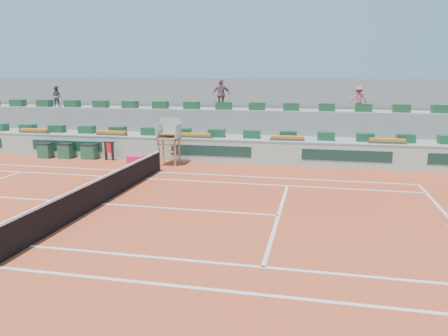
# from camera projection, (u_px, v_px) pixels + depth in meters

# --- Properties ---
(ground) EXTENTS (90.00, 90.00, 0.00)m
(ground) POSITION_uv_depth(u_px,v_px,m) (102.00, 204.00, 15.85)
(ground) COLOR #A53C1F
(ground) RESTS_ON ground
(seating_tier_lower) EXTENTS (36.00, 4.00, 1.20)m
(seating_tier_lower) POSITION_uv_depth(u_px,v_px,m) (187.00, 144.00, 25.96)
(seating_tier_lower) COLOR gray
(seating_tier_lower) RESTS_ON ground
(seating_tier_upper) EXTENTS (36.00, 2.40, 2.60)m
(seating_tier_upper) POSITION_uv_depth(u_px,v_px,m) (195.00, 129.00, 27.35)
(seating_tier_upper) COLOR gray
(seating_tier_upper) RESTS_ON ground
(stadium_back_wall) EXTENTS (36.00, 0.40, 4.40)m
(stadium_back_wall) POSITION_uv_depth(u_px,v_px,m) (201.00, 113.00, 28.69)
(stadium_back_wall) COLOR gray
(stadium_back_wall) RESTS_ON ground
(player_bag) EXTENTS (0.87, 0.39, 0.39)m
(player_bag) POSITION_uv_depth(u_px,v_px,m) (135.00, 159.00, 23.29)
(player_bag) COLOR #E41D63
(player_bag) RESTS_ON ground
(spectator_left) EXTENTS (0.69, 0.56, 1.35)m
(spectator_left) POSITION_uv_depth(u_px,v_px,m) (56.00, 96.00, 28.29)
(spectator_left) COLOR #50515D
(spectator_left) RESTS_ON seating_tier_upper
(spectator_mid) EXTENTS (1.12, 0.68, 1.79)m
(spectator_mid) POSITION_uv_depth(u_px,v_px,m) (221.00, 94.00, 25.85)
(spectator_mid) COLOR #7B5262
(spectator_mid) RESTS_ON seating_tier_upper
(spectator_right) EXTENTS (1.00, 0.68, 1.43)m
(spectator_right) POSITION_uv_depth(u_px,v_px,m) (359.00, 99.00, 24.22)
(spectator_right) COLOR #A75363
(spectator_right) RESTS_ON seating_tier_upper
(court_lines) EXTENTS (23.89, 11.09, 0.01)m
(court_lines) POSITION_uv_depth(u_px,v_px,m) (102.00, 204.00, 15.85)
(court_lines) COLOR silver
(court_lines) RESTS_ON ground
(tennis_net) EXTENTS (0.10, 11.97, 1.10)m
(tennis_net) POSITION_uv_depth(u_px,v_px,m) (101.00, 190.00, 15.74)
(tennis_net) COLOR black
(tennis_net) RESTS_ON ground
(advertising_hoarding) EXTENTS (36.00, 0.34, 1.26)m
(advertising_hoarding) POSITION_uv_depth(u_px,v_px,m) (176.00, 149.00, 23.84)
(advertising_hoarding) COLOR #9BC4AF
(advertising_hoarding) RESTS_ON ground
(umpire_chair) EXTENTS (1.10, 0.90, 2.40)m
(umpire_chair) POSITION_uv_depth(u_px,v_px,m) (169.00, 135.00, 22.70)
(umpire_chair) COLOR #9E633B
(umpire_chair) RESTS_ON ground
(seat_row_lower) EXTENTS (32.90, 0.60, 0.44)m
(seat_row_lower) POSITION_uv_depth(u_px,v_px,m) (183.00, 132.00, 24.93)
(seat_row_lower) COLOR #194C2A
(seat_row_lower) RESTS_ON seating_tier_lower
(seat_row_upper) EXTENTS (32.90, 0.60, 0.44)m
(seat_row_upper) POSITION_uv_depth(u_px,v_px,m) (192.00, 105.00, 26.46)
(seat_row_upper) COLOR #194C2A
(seat_row_upper) RESTS_ON seating_tier_upper
(flower_planters) EXTENTS (26.80, 0.36, 0.28)m
(flower_planters) POSITION_uv_depth(u_px,v_px,m) (153.00, 135.00, 24.49)
(flower_planters) COLOR #444444
(flower_planters) RESTS_ON seating_tier_lower
(drink_cooler_a) EXTENTS (0.82, 0.71, 0.84)m
(drink_cooler_a) POSITION_uv_depth(u_px,v_px,m) (90.00, 151.00, 24.47)
(drink_cooler_a) COLOR #1C5436
(drink_cooler_a) RESTS_ON ground
(drink_cooler_b) EXTENTS (0.75, 0.65, 0.84)m
(drink_cooler_b) POSITION_uv_depth(u_px,v_px,m) (66.00, 151.00, 24.69)
(drink_cooler_b) COLOR #1C5436
(drink_cooler_b) RESTS_ON ground
(drink_cooler_c) EXTENTS (0.74, 0.64, 0.84)m
(drink_cooler_c) POSITION_uv_depth(u_px,v_px,m) (46.00, 150.00, 24.75)
(drink_cooler_c) COLOR #1C5436
(drink_cooler_c) RESTS_ON ground
(towel_rack) EXTENTS (0.66, 0.11, 1.03)m
(towel_rack) POSITION_uv_depth(u_px,v_px,m) (109.00, 149.00, 24.02)
(towel_rack) COLOR black
(towel_rack) RESTS_ON ground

